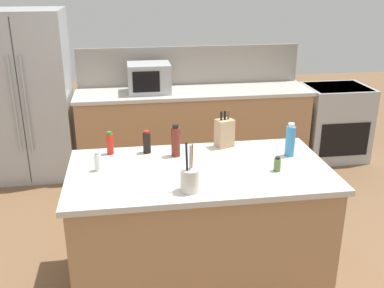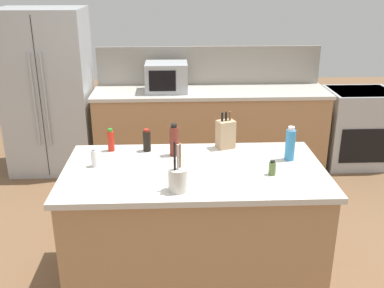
% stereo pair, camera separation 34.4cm
% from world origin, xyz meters
% --- Properties ---
extents(ground_plane, '(14.00, 14.00, 0.00)m').
position_xyz_m(ground_plane, '(0.00, 0.00, 0.00)').
color(ground_plane, brown).
extents(back_counter_run, '(2.73, 0.66, 0.94)m').
position_xyz_m(back_counter_run, '(0.30, 2.20, 0.47)').
color(back_counter_run, '#A87C54').
rests_on(back_counter_run, ground_plane).
extents(wall_backsplash, '(2.69, 0.03, 0.46)m').
position_xyz_m(wall_backsplash, '(0.30, 2.52, 1.17)').
color(wall_backsplash, gray).
rests_on(wall_backsplash, back_counter_run).
extents(kitchen_island, '(1.83, 0.97, 0.94)m').
position_xyz_m(kitchen_island, '(0.00, 0.00, 0.47)').
color(kitchen_island, '#A87C54').
rests_on(kitchen_island, ground_plane).
extents(refrigerator, '(0.93, 0.75, 1.87)m').
position_xyz_m(refrigerator, '(-1.57, 2.25, 0.93)').
color(refrigerator, '#ADB2B7').
rests_on(refrigerator, ground_plane).
extents(range_oven, '(0.76, 0.65, 0.92)m').
position_xyz_m(range_oven, '(2.08, 2.20, 0.47)').
color(range_oven, '#ADB2B7').
rests_on(range_oven, ground_plane).
extents(microwave, '(0.48, 0.39, 0.33)m').
position_xyz_m(microwave, '(-0.21, 2.20, 1.10)').
color(microwave, '#ADB2B7').
rests_on(microwave, back_counter_run).
extents(knife_block, '(0.16, 0.14, 0.29)m').
position_xyz_m(knife_block, '(0.26, 0.39, 1.05)').
color(knife_block, tan).
rests_on(knife_block, kitchen_island).
extents(utensil_crock, '(0.12, 0.12, 0.32)m').
position_xyz_m(utensil_crock, '(-0.12, -0.33, 1.02)').
color(utensil_crock, beige).
rests_on(utensil_crock, kitchen_island).
extents(vinegar_bottle, '(0.07, 0.07, 0.25)m').
position_xyz_m(vinegar_bottle, '(-0.14, 0.25, 1.06)').
color(vinegar_bottle, maroon).
rests_on(vinegar_bottle, kitchen_island).
extents(hot_sauce_bottle, '(0.05, 0.05, 0.18)m').
position_xyz_m(hot_sauce_bottle, '(-0.62, 0.37, 1.02)').
color(hot_sauce_bottle, red).
rests_on(hot_sauce_bottle, kitchen_island).
extents(salt_shaker, '(0.05, 0.05, 0.13)m').
position_xyz_m(salt_shaker, '(-0.70, 0.07, 1.00)').
color(salt_shaker, silver).
rests_on(salt_shaker, kitchen_island).
extents(spice_jar_oregano, '(0.05, 0.05, 0.10)m').
position_xyz_m(spice_jar_oregano, '(0.52, -0.12, 0.99)').
color(spice_jar_oregano, '#567038').
rests_on(spice_jar_oregano, kitchen_island).
extents(dish_soap_bottle, '(0.07, 0.07, 0.25)m').
position_xyz_m(dish_soap_bottle, '(0.70, 0.13, 1.06)').
color(dish_soap_bottle, '#3384BC').
rests_on(dish_soap_bottle, kitchen_island).
extents(soy_sauce_bottle, '(0.06, 0.06, 0.18)m').
position_xyz_m(soy_sauce_bottle, '(-0.35, 0.35, 1.02)').
color(soy_sauce_bottle, black).
rests_on(soy_sauce_bottle, kitchen_island).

